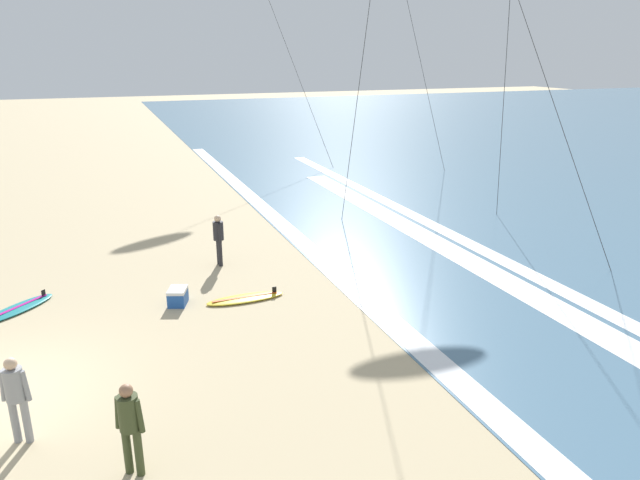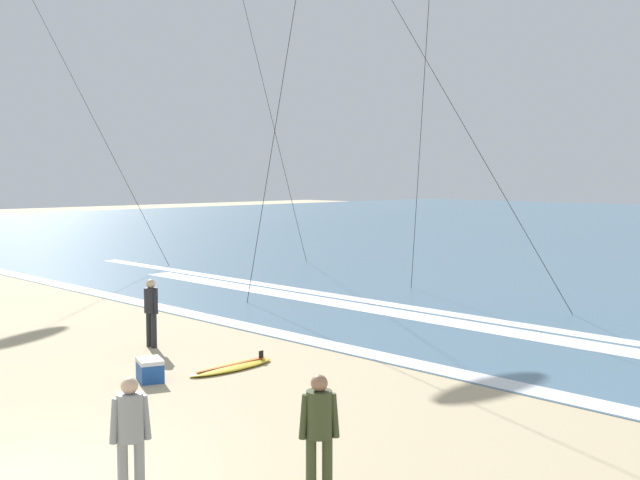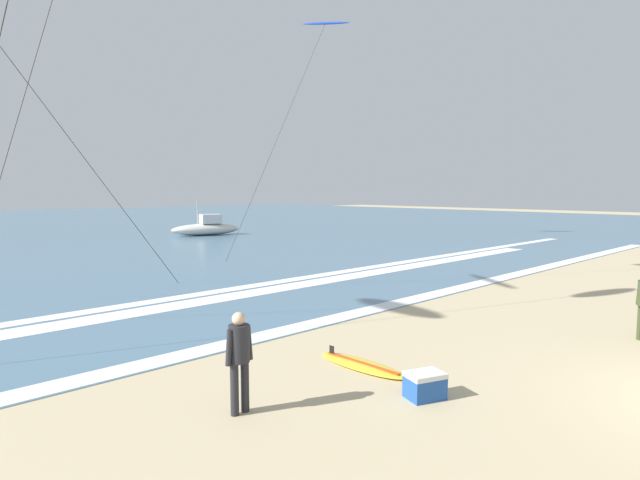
# 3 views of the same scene
# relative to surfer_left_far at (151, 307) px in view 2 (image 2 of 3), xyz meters

# --- Properties ---
(wave_foam_shoreline) EXTENTS (54.95, 0.67, 0.01)m
(wave_foam_shoreline) POSITION_rel_surfer_left_far_xyz_m (4.66, 3.12, -0.94)
(wave_foam_shoreline) COLOR white
(wave_foam_shoreline) RESTS_ON ocean_surface
(wave_foam_mid_break) EXTENTS (36.04, 1.01, 0.01)m
(wave_foam_mid_break) POSITION_rel_surfer_left_far_xyz_m (6.52, 7.45, -0.94)
(wave_foam_mid_break) COLOR white
(wave_foam_mid_break) RESTS_ON ocean_surface
(wave_foam_outer_break) EXTENTS (49.81, 0.63, 0.01)m
(wave_foam_outer_break) POSITION_rel_surfer_left_far_xyz_m (7.63, 8.47, -0.94)
(wave_foam_outer_break) COLOR white
(wave_foam_outer_break) RESTS_ON ocean_surface
(surfer_left_far) EXTENTS (0.51, 0.32, 1.60)m
(surfer_left_far) POSITION_rel_surfer_left_far_xyz_m (0.00, 0.00, 0.00)
(surfer_left_far) COLOR #232328
(surfer_left_far) RESTS_ON ground
(surfer_left_near) EXTENTS (0.32, 0.51, 1.60)m
(surfer_left_near) POSITION_rel_surfer_left_far_xyz_m (7.41, -4.89, 0.00)
(surfer_left_near) COLOR gray
(surfer_left_near) RESTS_ON ground
(surfer_background_far) EXTENTS (0.37, 0.46, 1.60)m
(surfer_background_far) POSITION_rel_surfer_left_far_xyz_m (8.91, -3.17, 0.00)
(surfer_background_far) COLOR #384223
(surfer_background_far) RESTS_ON ground
(surfboard_near_water) EXTENTS (0.65, 2.11, 0.25)m
(surfboard_near_water) POSITION_rel_surfer_left_far_xyz_m (2.92, 0.09, -0.91)
(surfboard_near_water) COLOR yellow
(surfboard_near_water) RESTS_ON ground
(cooler_box) EXTENTS (0.73, 0.63, 0.44)m
(cooler_box) POSITION_rel_surfer_left_far_xyz_m (2.56, -1.63, -0.74)
(cooler_box) COLOR #1E4C9E
(cooler_box) RESTS_ON ground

